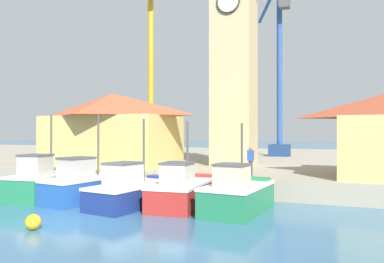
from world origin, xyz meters
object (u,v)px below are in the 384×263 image
at_px(fishing_boat_left_inner, 134,191).
at_px(mooring_buoy, 33,222).
at_px(port_crane_near, 151,82).
at_px(port_crane_far, 279,89).
at_px(fishing_boat_mid_left, 183,190).
at_px(fishing_boat_far_left, 44,183).
at_px(fishing_boat_center, 237,195).
at_px(fishing_boat_left_outer, 88,185).
at_px(dock_worker_near_tower, 251,161).
at_px(clock_tower, 234,47).
at_px(warehouse_left, 113,128).

distance_m(fishing_boat_left_inner, mooring_buoy, 5.22).
height_order(port_crane_near, port_crane_far, port_crane_near).
xyz_separation_m(fishing_boat_mid_left, port_crane_far, (1.02, 22.99, 7.28)).
relative_size(fishing_boat_far_left, fishing_boat_center, 1.03).
bearing_deg(fishing_boat_left_outer, dock_worker_near_tower, 29.88).
distance_m(fishing_boat_far_left, clock_tower, 16.02).
height_order(fishing_boat_center, port_crane_far, port_crane_far).
xyz_separation_m(fishing_boat_left_inner, clock_tower, (1.75, 11.25, 9.04)).
distance_m(fishing_boat_left_outer, dock_worker_near_tower, 8.52).
bearing_deg(warehouse_left, port_crane_near, 104.88).
xyz_separation_m(fishing_boat_center, port_crane_near, (-14.66, 19.85, 8.14)).
bearing_deg(port_crane_near, fishing_boat_mid_left, -58.35).
bearing_deg(warehouse_left, fishing_boat_left_outer, -64.30).
distance_m(fishing_boat_left_outer, mooring_buoy, 5.75).
bearing_deg(fishing_boat_left_inner, dock_worker_near_tower, 45.63).
relative_size(fishing_boat_left_outer, dock_worker_near_tower, 3.20).
xyz_separation_m(fishing_boat_left_inner, warehouse_left, (-6.61, 8.15, 3.06)).
xyz_separation_m(fishing_boat_left_inner, dock_worker_near_tower, (4.46, 4.56, 1.22)).
distance_m(clock_tower, dock_worker_near_tower, 10.65).
bearing_deg(fishing_boat_mid_left, dock_worker_near_tower, 57.76).
height_order(port_crane_near, dock_worker_near_tower, port_crane_near).
bearing_deg(fishing_boat_left_inner, clock_tower, 81.18).
xyz_separation_m(warehouse_left, port_crane_near, (-3.19, 12.01, 5.13)).
relative_size(fishing_boat_left_outer, fishing_boat_mid_left, 1.02).
height_order(fishing_boat_left_inner, warehouse_left, warehouse_left).
bearing_deg(port_crane_near, fishing_boat_center, -53.57).
height_order(fishing_boat_center, port_crane_near, port_crane_near).
bearing_deg(fishing_boat_far_left, fishing_boat_mid_left, 6.33).
xyz_separation_m(fishing_boat_center, clock_tower, (-3.11, 10.95, 8.98)).
xyz_separation_m(mooring_buoy, dock_worker_near_tower, (5.54, 9.65, 1.64)).
bearing_deg(dock_worker_near_tower, clock_tower, 112.12).
bearing_deg(warehouse_left, fishing_boat_center, -34.39).
height_order(fishing_boat_left_outer, dock_worker_near_tower, fishing_boat_left_outer).
bearing_deg(fishing_boat_center, mooring_buoy, -137.74).
height_order(warehouse_left, port_crane_far, port_crane_far).
xyz_separation_m(port_crane_far, dock_worker_near_tower, (1.33, -19.26, -6.09)).
relative_size(fishing_boat_left_inner, port_crane_near, 0.26).
bearing_deg(mooring_buoy, port_crane_far, 81.71).
bearing_deg(fishing_boat_far_left, port_crane_near, 102.40).
bearing_deg(dock_worker_near_tower, port_crane_near, 132.45).
bearing_deg(fishing_boat_center, dock_worker_near_tower, 95.25).
height_order(fishing_boat_left_inner, clock_tower, clock_tower).
xyz_separation_m(fishing_boat_left_outer, dock_worker_near_tower, (7.32, 4.21, 1.15)).
distance_m(clock_tower, mooring_buoy, 19.09).
height_order(fishing_boat_left_outer, fishing_boat_mid_left, fishing_boat_left_outer).
height_order(fishing_boat_far_left, fishing_boat_center, fishing_boat_far_left).
height_order(clock_tower, dock_worker_near_tower, clock_tower).
bearing_deg(port_crane_near, fishing_boat_left_outer, -70.68).
relative_size(fishing_boat_mid_left, warehouse_left, 0.54).
bearing_deg(mooring_buoy, clock_tower, 80.19).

